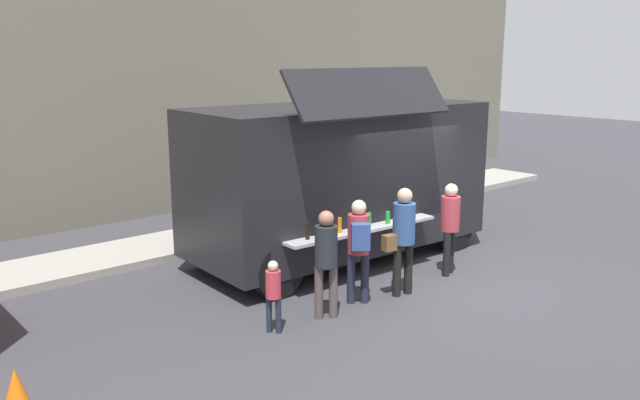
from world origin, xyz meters
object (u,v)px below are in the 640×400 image
(food_truck_main, at_px, (339,176))
(customer_front_ordering, at_px, (403,232))
(traffic_cone_orange, at_px, (16,393))
(trash_bin, at_px, (383,189))
(customer_mid_with_backpack, at_px, (359,241))
(customer_rear_waiting, at_px, (326,255))
(customer_extra_browsing, at_px, (450,221))
(child_near_queue, at_px, (273,290))

(food_truck_main, height_order, customer_front_ordering, food_truck_main)
(traffic_cone_orange, distance_m, customer_front_ordering, 5.87)
(trash_bin, relative_size, customer_mid_with_backpack, 0.58)
(food_truck_main, relative_size, customer_rear_waiting, 3.54)
(trash_bin, height_order, customer_mid_with_backpack, customer_mid_with_backpack)
(traffic_cone_orange, xyz_separation_m, trash_bin, (10.05, 4.23, 0.20))
(trash_bin, relative_size, customer_extra_browsing, 0.59)
(trash_bin, xyz_separation_m, child_near_queue, (-6.67, -4.27, 0.14))
(customer_rear_waiting, xyz_separation_m, child_near_queue, (-0.89, 0.09, -0.34))
(customer_front_ordering, height_order, customer_extra_browsing, customer_front_ordering)
(trash_bin, relative_size, child_near_queue, 0.92)
(customer_front_ordering, relative_size, customer_rear_waiting, 1.08)
(customer_extra_browsing, relative_size, child_near_queue, 1.56)
(customer_mid_with_backpack, bearing_deg, customer_rear_waiting, 134.97)
(customer_rear_waiting, relative_size, child_near_queue, 1.55)
(food_truck_main, relative_size, trash_bin, 6.00)
(customer_extra_browsing, bearing_deg, trash_bin, -54.09)
(child_near_queue, bearing_deg, customer_extra_browsing, -33.58)
(trash_bin, relative_size, customer_front_ordering, 0.55)
(trash_bin, xyz_separation_m, customer_mid_with_backpack, (-5.03, -4.27, 0.53))
(food_truck_main, bearing_deg, traffic_cone_orange, -160.75)
(traffic_cone_orange, height_order, trash_bin, trash_bin)
(customer_rear_waiting, distance_m, customer_extra_browsing, 2.92)
(customer_front_ordering, relative_size, customer_mid_with_backpack, 1.07)
(trash_bin, height_order, customer_rear_waiting, customer_rear_waiting)
(customer_mid_with_backpack, xyz_separation_m, customer_extra_browsing, (2.17, -0.03, -0.03))
(child_near_queue, bearing_deg, customer_rear_waiting, -39.02)
(customer_front_ordering, xyz_separation_m, customer_mid_with_backpack, (-0.80, 0.18, -0.03))
(traffic_cone_orange, height_order, child_near_queue, child_near_queue)
(traffic_cone_orange, bearing_deg, customer_front_ordering, -2.18)
(customer_front_ordering, bearing_deg, trash_bin, -33.98)
(customer_mid_with_backpack, distance_m, customer_extra_browsing, 2.17)
(customer_rear_waiting, bearing_deg, customer_extra_browsing, -56.46)
(customer_mid_with_backpack, height_order, child_near_queue, customer_mid_with_backpack)
(trash_bin, bearing_deg, customer_front_ordering, -133.61)
(customer_mid_with_backpack, height_order, customer_extra_browsing, customer_mid_with_backpack)
(customer_front_ordering, distance_m, customer_rear_waiting, 1.55)
(trash_bin, bearing_deg, customer_mid_with_backpack, -139.71)
(customer_rear_waiting, xyz_separation_m, customer_extra_browsing, (2.92, 0.06, 0.00))
(food_truck_main, distance_m, customer_front_ordering, 2.27)
(customer_extra_browsing, bearing_deg, customer_front_ordering, 75.65)
(food_truck_main, xyz_separation_m, trash_bin, (3.65, 2.32, -1.10))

